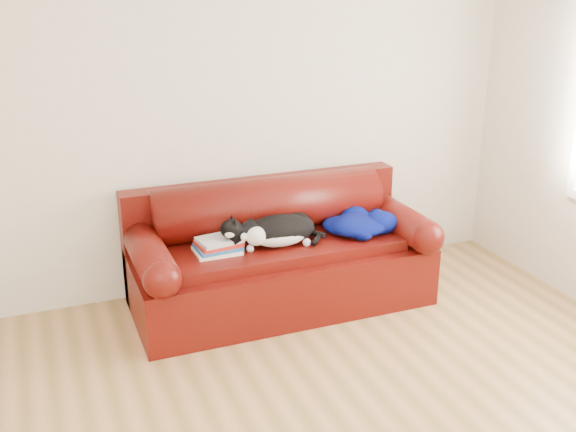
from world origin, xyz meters
The scene contains 7 objects.
ground centered at (0.00, 0.00, 0.00)m, with size 4.50×4.50×0.00m, color olive.
room_shell centered at (0.12, 0.02, 1.67)m, with size 4.52×4.02×2.61m.
sofa_base centered at (0.20, 1.49, 0.24)m, with size 2.10×0.90×0.50m.
sofa_back centered at (0.20, 1.74, 0.54)m, with size 2.10×1.01×0.88m.
book_stack centered at (-0.27, 1.43, 0.55)m, with size 0.31×0.25×0.10m.
cat centered at (0.16, 1.40, 0.60)m, with size 0.75×0.36×0.27m.
blanket centered at (0.79, 1.42, 0.57)m, with size 0.55×0.43×0.16m.
Camera 1 is at (-1.38, -2.64, 2.27)m, focal length 42.00 mm.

